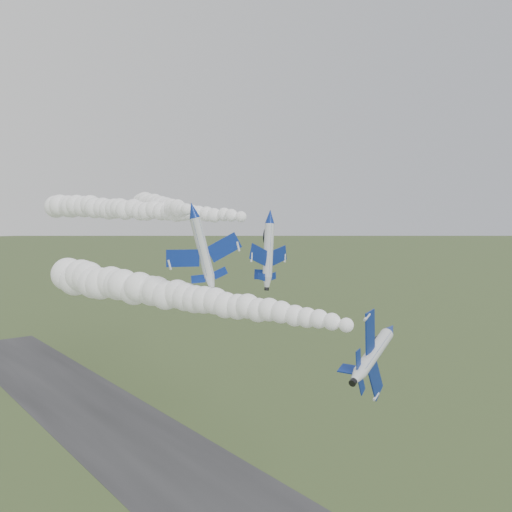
{
  "coord_description": "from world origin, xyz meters",
  "views": [
    {
      "loc": [
        -47.08,
        -49.88,
        45.28
      ],
      "look_at": [
        4.81,
        17.67,
        38.38
      ],
      "focal_mm": 40.0,
      "sensor_mm": 36.0,
      "label": 1
    }
  ],
  "objects": [
    {
      "name": "runway",
      "position": [
        0.0,
        30.0,
        0.02
      ],
      "size": [
        24.0,
        260.0,
        0.04
      ],
      "primitive_type": "cube",
      "color": "#2B2A2D",
      "rests_on": "ground"
    },
    {
      "name": "jet_lead",
      "position": [
        5.06,
        -7.76,
        31.44
      ],
      "size": [
        5.85,
        12.32,
        9.95
      ],
      "rotation": [
        0.0,
        1.26,
        0.34
      ],
      "color": "silver"
    },
    {
      "name": "smoke_trail_jet_lead",
      "position": [
        -5.07,
        22.95,
        32.63
      ],
      "size": [
        25.35,
        57.69,
        5.76
      ],
      "primitive_type": null,
      "rotation": [
        0.0,
        0.0,
        0.34
      ],
      "color": "white"
    },
    {
      "name": "jet_pair_left",
      "position": [
        -4.4,
        20.55,
        45.31
      ],
      "size": [
        10.9,
        12.87,
        3.96
      ],
      "rotation": [
        0.0,
        -0.24,
        -0.38
      ],
      "color": "silver"
    },
    {
      "name": "smoke_trail_jet_pair_left",
      "position": [
        8.41,
        54.78,
        46.19
      ],
      "size": [
        29.47,
        63.54,
        5.16
      ],
      "primitive_type": null,
      "rotation": [
        0.0,
        0.0,
        -0.38
      ],
      "color": "white"
    },
    {
      "name": "jet_pair_right",
      "position": [
        9.12,
        19.55,
        44.31
      ],
      "size": [
        10.7,
        12.39,
        3.18
      ],
      "rotation": [
        0.0,
        0.08,
        0.34
      ],
      "color": "silver"
    },
    {
      "name": "smoke_trail_jet_pair_right",
      "position": [
        0.0,
        47.9,
        45.27
      ],
      "size": [
        22.02,
        51.45,
        4.69
      ],
      "primitive_type": null,
      "rotation": [
        0.0,
        0.0,
        0.34
      ],
      "color": "white"
    }
  ]
}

